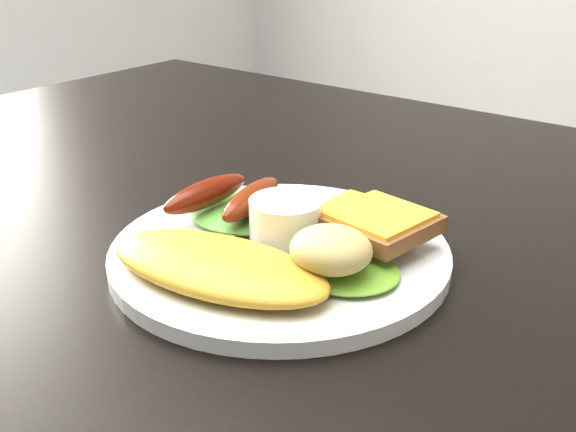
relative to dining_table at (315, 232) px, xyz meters
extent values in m
cube|color=black|center=(0.00, 0.00, 0.00)|extent=(1.20, 0.80, 0.04)
imported|color=navy|center=(-0.22, 0.75, 0.09)|extent=(0.69, 0.58, 1.64)
cylinder|color=white|center=(0.03, -0.09, 0.03)|extent=(0.25, 0.25, 0.01)
ellipsoid|color=#3D9229|center=(-0.02, -0.07, 0.04)|extent=(0.10, 0.09, 0.01)
ellipsoid|color=#5F9528|center=(0.09, -0.10, 0.04)|extent=(0.08, 0.08, 0.01)
ellipsoid|color=gold|center=(0.03, -0.15, 0.04)|extent=(0.17, 0.10, 0.02)
ellipsoid|color=#5D1A01|center=(-0.05, -0.09, 0.05)|extent=(0.02, 0.09, 0.02)
ellipsoid|color=maroon|center=(-0.01, -0.07, 0.05)|extent=(0.04, 0.09, 0.02)
cylinder|color=white|center=(0.03, -0.08, 0.05)|extent=(0.06, 0.06, 0.03)
cube|color=brown|center=(0.06, -0.03, 0.04)|extent=(0.08, 0.08, 0.01)
cube|color=brown|center=(0.09, -0.05, 0.05)|extent=(0.08, 0.08, 0.01)
ellipsoid|color=#CBC786|center=(0.09, -0.11, 0.06)|extent=(0.07, 0.06, 0.03)
cube|color=#ADAFB7|center=(-0.01, -0.09, 0.03)|extent=(0.16, 0.06, 0.00)
camera|label=1|loc=(0.31, -0.44, 0.25)|focal=42.00mm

